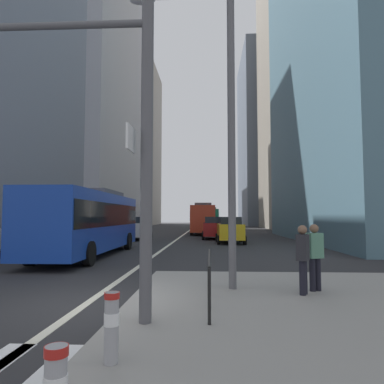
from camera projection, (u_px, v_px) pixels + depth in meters
The scene contains 21 objects.
ground_plane at pixel (174, 241), 27.78m from camera, with size 160.00×160.00×0.00m, color #28282B.
median_island at pixel (353, 318), 6.58m from camera, with size 9.00×10.00×0.15m, color gray.
lane_centre_line at pixel (184, 235), 37.74m from camera, with size 0.20×80.00×0.01m, color beige.
office_tower_left_mid at pixel (89, 84), 54.79m from camera, with size 11.60×24.26×45.26m, color #9E9EA3.
office_tower_left_far at pixel (129, 146), 81.84m from camera, with size 12.65×19.46×36.97m, color gray.
office_tower_right_near at pixel (379, 8), 29.17m from camera, with size 14.00×24.34×38.61m, color slate.
office_tower_right_mid at pixel (297, 66), 56.70m from camera, with size 10.32×18.40×52.72m, color gray.
office_tower_right_far at pixel (272, 140), 79.90m from camera, with size 13.64×22.72×38.58m, color slate.
city_bus_blue_oncoming at pixel (89, 219), 17.66m from camera, with size 2.79×10.99×3.40m.
city_bus_red_receding at pixel (204, 218), 39.92m from camera, with size 2.76×10.75×3.40m.
city_bus_red_distant at pixel (211, 217), 58.91m from camera, with size 2.73×10.54×3.40m.
car_oncoming_mid at pixel (107, 227), 31.11m from camera, with size 2.15×4.55×1.94m.
car_receding_near at pixel (214, 228), 30.69m from camera, with size 2.07×4.26×1.94m.
car_receding_far at pixel (230, 230), 25.93m from camera, with size 2.11×4.06×1.94m.
car_oncoming_far at pixel (137, 228), 29.85m from camera, with size 2.09×4.41×1.94m.
traffic_signal_gantry at pixel (30, 100), 6.45m from camera, with size 6.47×0.65×6.00m.
street_lamp_post at pixel (231, 92), 9.28m from camera, with size 5.50×0.32×8.00m.
bollard_left at pixel (112, 324), 4.43m from camera, with size 0.20×0.20×0.88m.
pedestrian_railing at pixel (209, 269), 7.65m from camera, with size 0.06×3.35×0.98m.
pedestrian_waiting at pixel (303, 256), 8.32m from camera, with size 0.39×0.45×1.63m.
pedestrian_walking at pixel (315, 254), 8.72m from camera, with size 0.44×0.37×1.65m.
Camera 1 is at (2.81, -7.87, 2.00)m, focal length 32.77 mm.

